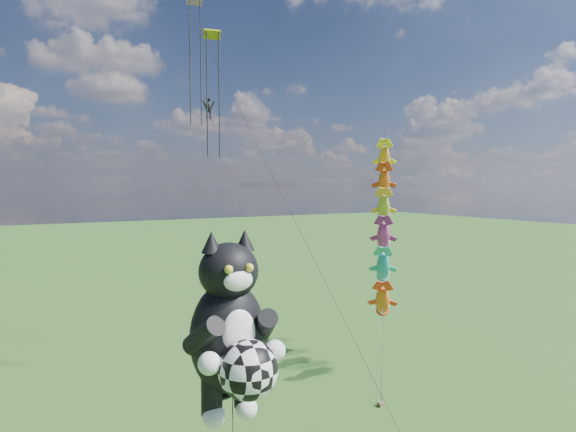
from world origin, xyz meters
TOP-DOWN VIEW (x-y plane):
  - cat_kite_rig at (4.92, -3.26)m, footprint 2.84×4.26m
  - fish_windsock_rig at (22.44, 10.24)m, footprint 10.59×12.10m
  - parafoil_rig at (10.89, 13.85)m, footprint 4.96×17.02m

SIDE VIEW (x-z plane):
  - cat_kite_rig at x=4.92m, z-range 2.46..13.27m
  - fish_windsock_rig at x=22.44m, z-range 1.05..17.94m
  - parafoil_rig at x=10.89m, z-range 6.06..31.08m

